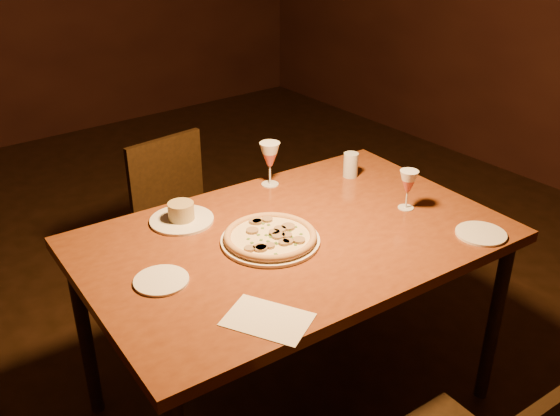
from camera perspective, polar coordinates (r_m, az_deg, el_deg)
floor at (r=2.76m, az=-5.24°, el=-16.75°), size 7.00×7.00×0.00m
dining_table at (r=2.28m, az=1.24°, el=-4.00°), size 1.55×1.05×0.80m
chair_far at (r=3.10m, az=-8.85°, el=-0.70°), size 0.44×0.44×0.85m
pizza_plate at (r=2.19m, az=-0.89°, el=-2.68°), size 0.35×0.35×0.04m
ramekin_saucer at (r=2.35m, az=-9.00°, el=-0.68°), size 0.24×0.24×0.08m
wine_glass_far at (r=2.58m, az=-0.93°, el=4.04°), size 0.08×0.08×0.19m
wine_glass_right at (r=2.44m, az=11.58°, el=1.64°), size 0.07×0.07×0.16m
water_tumbler at (r=2.69m, az=6.48°, el=3.94°), size 0.06×0.06×0.11m
side_plate_left at (r=2.02m, az=-10.80°, el=-6.52°), size 0.18×0.18×0.01m
side_plate_near at (r=2.35m, az=17.90°, el=-2.25°), size 0.18×0.18×0.01m
menu_card at (r=1.83m, az=-1.14°, el=-10.15°), size 0.26×0.29×0.00m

